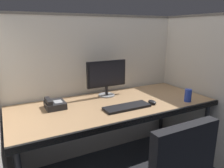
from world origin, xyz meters
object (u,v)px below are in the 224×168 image
monitor_center (107,76)px  keyboard_main (127,107)px  desk (115,109)px  desk_phone (54,104)px  soda_can (188,95)px  computer_mouse (152,102)px

monitor_center → keyboard_main: (0.00, -0.41, -0.20)m
desk → desk_phone: desk_phone is taller
soda_can → desk: bearing=158.2°
monitor_center → keyboard_main: monitor_center is taller
computer_mouse → desk_phone: (-0.84, 0.32, 0.02)m
desk → computer_mouse: computer_mouse is taller
keyboard_main → desk_phone: bearing=151.9°
desk → monitor_center: 0.37m
computer_mouse → desk: bearing=153.1°
desk → monitor_center: bearing=81.2°
desk → computer_mouse: (0.31, -0.16, 0.07)m
keyboard_main → desk_phone: 0.65m
soda_can → keyboard_main: bearing=169.0°
keyboard_main → desk_phone: (-0.57, 0.31, 0.02)m
desk → desk_phone: (-0.53, 0.16, 0.08)m
monitor_center → soda_can: size_ratio=3.52×
desk_phone → desk: bearing=-16.9°
desk → computer_mouse: size_ratio=19.79×
desk_phone → soda_can: soda_can is taller
keyboard_main → soda_can: 0.63m
desk → computer_mouse: 0.36m
desk → keyboard_main: bearing=-73.4°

